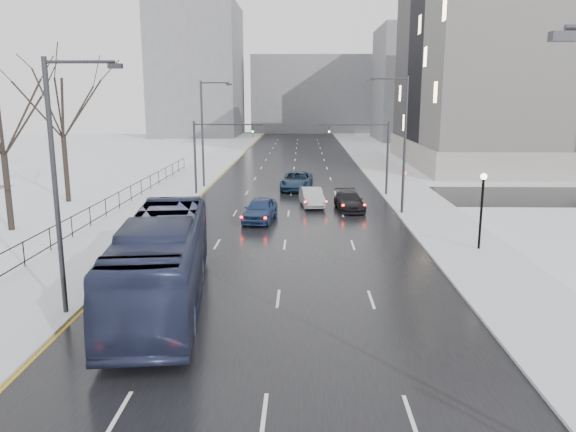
# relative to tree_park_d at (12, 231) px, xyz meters

# --- Properties ---
(road) EXTENTS (16.00, 150.00, 0.04)m
(road) POSITION_rel_tree_park_d_xyz_m (17.80, 26.00, 0.02)
(road) COLOR black
(road) RESTS_ON ground
(cross_road) EXTENTS (130.00, 10.00, 0.04)m
(cross_road) POSITION_rel_tree_park_d_xyz_m (17.80, 14.00, 0.02)
(cross_road) COLOR black
(cross_road) RESTS_ON ground
(sidewalk_left) EXTENTS (5.00, 150.00, 0.16)m
(sidewalk_left) POSITION_rel_tree_park_d_xyz_m (7.30, 26.00, 0.08)
(sidewalk_left) COLOR silver
(sidewalk_left) RESTS_ON ground
(sidewalk_right) EXTENTS (5.00, 150.00, 0.16)m
(sidewalk_right) POSITION_rel_tree_park_d_xyz_m (28.30, 26.00, 0.08)
(sidewalk_right) COLOR silver
(sidewalk_right) RESTS_ON ground
(park_strip) EXTENTS (14.00, 150.00, 0.12)m
(park_strip) POSITION_rel_tree_park_d_xyz_m (-2.20, 26.00, 0.06)
(park_strip) COLOR white
(park_strip) RESTS_ON ground
(tree_park_d) EXTENTS (8.75, 8.75, 12.50)m
(tree_park_d) POSITION_rel_tree_park_d_xyz_m (0.00, 0.00, 0.00)
(tree_park_d) COLOR black
(tree_park_d) RESTS_ON ground
(tree_park_e) EXTENTS (9.45, 9.45, 13.50)m
(tree_park_e) POSITION_rel_tree_park_d_xyz_m (-0.40, 10.00, 0.00)
(tree_park_e) COLOR black
(tree_park_e) RESTS_ON ground
(iron_fence) EXTENTS (0.06, 70.00, 1.30)m
(iron_fence) POSITION_rel_tree_park_d_xyz_m (4.80, -4.00, 0.91)
(iron_fence) COLOR black
(iron_fence) RESTS_ON sidewalk_left
(streetlight_r_mid) EXTENTS (2.95, 0.25, 10.00)m
(streetlight_r_mid) POSITION_rel_tree_park_d_xyz_m (25.97, 6.00, 5.62)
(streetlight_r_mid) COLOR #2D2D33
(streetlight_r_mid) RESTS_ON ground
(streetlight_l_near) EXTENTS (2.95, 0.25, 10.00)m
(streetlight_l_near) POSITION_rel_tree_park_d_xyz_m (9.63, -14.00, 5.62)
(streetlight_l_near) COLOR #2D2D33
(streetlight_l_near) RESTS_ON ground
(streetlight_l_far) EXTENTS (2.95, 0.25, 10.00)m
(streetlight_l_far) POSITION_rel_tree_park_d_xyz_m (9.63, 18.00, 5.62)
(streetlight_l_far) COLOR #2D2D33
(streetlight_l_far) RESTS_ON ground
(lamppost_r_mid) EXTENTS (0.36, 0.36, 4.28)m
(lamppost_r_mid) POSITION_rel_tree_park_d_xyz_m (28.80, -4.00, 2.94)
(lamppost_r_mid) COLOR black
(lamppost_r_mid) RESTS_ON sidewalk_right
(mast_signal_right) EXTENTS (6.10, 0.33, 6.50)m
(mast_signal_right) POSITION_rel_tree_park_d_xyz_m (25.13, 14.00, 4.11)
(mast_signal_right) COLOR #2D2D33
(mast_signal_right) RESTS_ON ground
(mast_signal_left) EXTENTS (6.10, 0.33, 6.50)m
(mast_signal_left) POSITION_rel_tree_park_d_xyz_m (10.47, 14.00, 4.11)
(mast_signal_left) COLOR #2D2D33
(mast_signal_left) RESTS_ON ground
(no_uturn_sign) EXTENTS (0.60, 0.06, 2.70)m
(no_uturn_sign) POSITION_rel_tree_park_d_xyz_m (27.00, 10.00, 2.30)
(no_uturn_sign) COLOR #2D2D33
(no_uturn_sign) RESTS_ON sidewalk_right
(civic_building) EXTENTS (41.00, 31.00, 24.80)m
(civic_building) POSITION_rel_tree_park_d_xyz_m (52.80, 38.00, 11.21)
(civic_building) COLOR gray
(civic_building) RESTS_ON ground
(bldg_far_right) EXTENTS (24.00, 20.00, 22.00)m
(bldg_far_right) POSITION_rel_tree_park_d_xyz_m (45.80, 81.00, 11.00)
(bldg_far_right) COLOR slate
(bldg_far_right) RESTS_ON ground
(bldg_far_left) EXTENTS (18.00, 22.00, 28.00)m
(bldg_far_left) POSITION_rel_tree_park_d_xyz_m (-4.20, 91.00, 14.00)
(bldg_far_left) COLOR slate
(bldg_far_left) RESTS_ON ground
(bldg_far_center) EXTENTS (30.00, 18.00, 18.00)m
(bldg_far_center) POSITION_rel_tree_park_d_xyz_m (21.80, 106.00, 9.00)
(bldg_far_center) COLOR slate
(bldg_far_center) RESTS_ON ground
(bus) EXTENTS (4.70, 13.48, 3.68)m
(bus) POSITION_rel_tree_park_d_xyz_m (13.00, -12.62, 1.88)
(bus) COLOR #262C4A
(bus) RESTS_ON road
(sedan_center_near) EXTENTS (2.52, 5.03, 1.64)m
(sedan_center_near) POSITION_rel_tree_park_d_xyz_m (15.89, 3.31, 0.86)
(sedan_center_near) COLOR navy
(sedan_center_near) RESTS_ON road
(sedan_right_near) EXTENTS (2.13, 4.65, 1.48)m
(sedan_right_near) POSITION_rel_tree_park_d_xyz_m (19.57, 8.84, 0.78)
(sedan_right_near) COLOR #999B9D
(sedan_right_near) RESTS_ON road
(sedan_right_cross) EXTENTS (3.17, 6.18, 1.67)m
(sedan_right_cross) POSITION_rel_tree_park_d_xyz_m (18.30, 16.95, 0.88)
(sedan_right_cross) COLOR #18304A
(sedan_right_cross) RESTS_ON road
(sedan_right_far) EXTENTS (2.36, 4.92, 1.38)m
(sedan_right_far) POSITION_rel_tree_park_d_xyz_m (22.43, 7.45, 0.73)
(sedan_right_far) COLOR black
(sedan_right_far) RESTS_ON road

